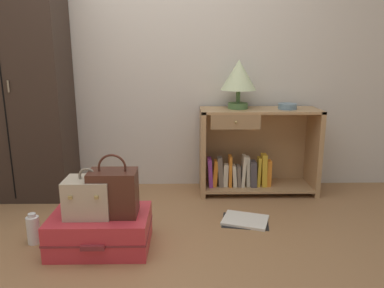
{
  "coord_description": "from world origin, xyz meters",
  "views": [
    {
      "loc": [
        0.33,
        -1.89,
        1.21
      ],
      "look_at": [
        0.38,
        0.8,
        0.55
      ],
      "focal_mm": 34.43,
      "sensor_mm": 36.0,
      "label": 1
    }
  ],
  "objects_px": {
    "table_lamp": "(239,77)",
    "bottle": "(33,229)",
    "wardrobe": "(16,84)",
    "bowl": "(287,106)",
    "handbag": "(113,192)",
    "train_case": "(89,197)",
    "bookshelf": "(254,153)",
    "suitcase_large": "(101,230)",
    "open_book_on_floor": "(245,220)"
  },
  "relations": [
    {
      "from": "bottle",
      "to": "open_book_on_floor",
      "type": "bearing_deg",
      "value": 11.6
    },
    {
      "from": "bowl",
      "to": "handbag",
      "type": "distance_m",
      "value": 1.68
    },
    {
      "from": "bowl",
      "to": "open_book_on_floor",
      "type": "relative_size",
      "value": 0.41
    },
    {
      "from": "bookshelf",
      "to": "bottle",
      "type": "distance_m",
      "value": 1.87
    },
    {
      "from": "wardrobe",
      "to": "bottle",
      "type": "relative_size",
      "value": 9.35
    },
    {
      "from": "wardrobe",
      "to": "table_lamp",
      "type": "xyz_separation_m",
      "value": [
        1.86,
        0.06,
        0.05
      ]
    },
    {
      "from": "suitcase_large",
      "to": "bottle",
      "type": "bearing_deg",
      "value": 172.85
    },
    {
      "from": "table_lamp",
      "to": "wardrobe",
      "type": "bearing_deg",
      "value": -178.25
    },
    {
      "from": "bowl",
      "to": "bottle",
      "type": "bearing_deg",
      "value": -154.43
    },
    {
      "from": "bookshelf",
      "to": "suitcase_large",
      "type": "distance_m",
      "value": 1.53
    },
    {
      "from": "handbag",
      "to": "bowl",
      "type": "bearing_deg",
      "value": 36.07
    },
    {
      "from": "train_case",
      "to": "bottle",
      "type": "relative_size",
      "value": 1.49
    },
    {
      "from": "open_book_on_floor",
      "to": "bookshelf",
      "type": "bearing_deg",
      "value": 75.51
    },
    {
      "from": "table_lamp",
      "to": "bottle",
      "type": "distance_m",
      "value": 1.96
    },
    {
      "from": "handbag",
      "to": "train_case",
      "type": "bearing_deg",
      "value": -177.47
    },
    {
      "from": "table_lamp",
      "to": "bottle",
      "type": "height_order",
      "value": "table_lamp"
    },
    {
      "from": "wardrobe",
      "to": "table_lamp",
      "type": "bearing_deg",
      "value": 1.75
    },
    {
      "from": "wardrobe",
      "to": "train_case",
      "type": "bearing_deg",
      "value": -49.84
    },
    {
      "from": "suitcase_large",
      "to": "open_book_on_floor",
      "type": "height_order",
      "value": "suitcase_large"
    },
    {
      "from": "bookshelf",
      "to": "bottle",
      "type": "height_order",
      "value": "bookshelf"
    },
    {
      "from": "bowl",
      "to": "open_book_on_floor",
      "type": "bearing_deg",
      "value": -125.7
    },
    {
      "from": "open_book_on_floor",
      "to": "train_case",
      "type": "bearing_deg",
      "value": -160.49
    },
    {
      "from": "bowl",
      "to": "handbag",
      "type": "height_order",
      "value": "bowl"
    },
    {
      "from": "bookshelf",
      "to": "suitcase_large",
      "type": "relative_size",
      "value": 1.64
    },
    {
      "from": "table_lamp",
      "to": "bottle",
      "type": "bearing_deg",
      "value": -147.16
    },
    {
      "from": "handbag",
      "to": "bottle",
      "type": "xyz_separation_m",
      "value": [
        -0.55,
        0.07,
        -0.28
      ]
    },
    {
      "from": "bookshelf",
      "to": "suitcase_large",
      "type": "height_order",
      "value": "bookshelf"
    },
    {
      "from": "wardrobe",
      "to": "open_book_on_floor",
      "type": "xyz_separation_m",
      "value": [
        1.85,
        -0.58,
        -0.96
      ]
    },
    {
      "from": "table_lamp",
      "to": "handbag",
      "type": "relative_size",
      "value": 1.05
    },
    {
      "from": "wardrobe",
      "to": "train_case",
      "type": "distance_m",
      "value": 1.39
    },
    {
      "from": "suitcase_large",
      "to": "wardrobe",
      "type": "bearing_deg",
      "value": 132.68
    },
    {
      "from": "train_case",
      "to": "bookshelf",
      "type": "bearing_deg",
      "value": 39.68
    },
    {
      "from": "table_lamp",
      "to": "train_case",
      "type": "relative_size",
      "value": 1.34
    },
    {
      "from": "open_book_on_floor",
      "to": "bottle",
      "type": "bearing_deg",
      "value": -168.4
    },
    {
      "from": "bookshelf",
      "to": "train_case",
      "type": "height_order",
      "value": "bookshelf"
    },
    {
      "from": "table_lamp",
      "to": "suitcase_large",
      "type": "distance_m",
      "value": 1.67
    },
    {
      "from": "wardrobe",
      "to": "handbag",
      "type": "relative_size",
      "value": 4.93
    },
    {
      "from": "bowl",
      "to": "suitcase_large",
      "type": "bearing_deg",
      "value": -146.1
    },
    {
      "from": "table_lamp",
      "to": "bowl",
      "type": "distance_m",
      "value": 0.49
    },
    {
      "from": "table_lamp",
      "to": "handbag",
      "type": "distance_m",
      "value": 1.49
    },
    {
      "from": "bookshelf",
      "to": "handbag",
      "type": "distance_m",
      "value": 1.45
    },
    {
      "from": "bowl",
      "to": "bottle",
      "type": "distance_m",
      "value": 2.18
    },
    {
      "from": "bottle",
      "to": "train_case",
      "type": "bearing_deg",
      "value": -10.65
    },
    {
      "from": "bookshelf",
      "to": "open_book_on_floor",
      "type": "xyz_separation_m",
      "value": [
        -0.16,
        -0.63,
        -0.35
      ]
    },
    {
      "from": "bookshelf",
      "to": "train_case",
      "type": "distance_m",
      "value": 1.57
    },
    {
      "from": "train_case",
      "to": "bottle",
      "type": "distance_m",
      "value": 0.48
    },
    {
      "from": "bottle",
      "to": "bowl",
      "type": "bearing_deg",
      "value": 25.57
    },
    {
      "from": "train_case",
      "to": "open_book_on_floor",
      "type": "distance_m",
      "value": 1.16
    },
    {
      "from": "wardrobe",
      "to": "suitcase_large",
      "type": "height_order",
      "value": "wardrobe"
    },
    {
      "from": "train_case",
      "to": "handbag",
      "type": "distance_m",
      "value": 0.16
    }
  ]
}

